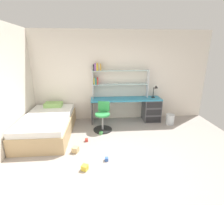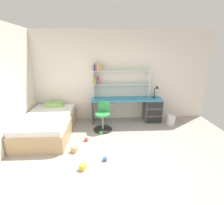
{
  "view_description": "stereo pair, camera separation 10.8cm",
  "coord_description": "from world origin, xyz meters",
  "px_view_note": "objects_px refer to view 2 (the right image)",
  "views": [
    {
      "loc": [
        -0.48,
        -2.65,
        2.12
      ],
      "look_at": [
        -0.14,
        1.5,
        0.84
      ],
      "focal_mm": 26.88,
      "sensor_mm": 36.0,
      "label": 1
    },
    {
      "loc": [
        -0.37,
        -2.66,
        2.12
      ],
      "look_at": [
        -0.14,
        1.5,
        0.84
      ],
      "focal_mm": 26.88,
      "sensor_mm": 36.0,
      "label": 2
    }
  ],
  "objects_px": {
    "bookshelf_hutch": "(114,77)",
    "swivel_chair": "(103,119)",
    "desk": "(145,108)",
    "desk_lamp": "(157,90)",
    "toy_block_blue_3": "(105,159)",
    "toy_block_yellow_4": "(83,167)",
    "waste_bin": "(171,120)",
    "bed_platform": "(48,124)",
    "toy_block_green_2": "(101,133)",
    "toy_block_natural_0": "(74,149)",
    "toy_block_red_1": "(86,140)"
  },
  "relations": [
    {
      "from": "waste_bin",
      "to": "toy_block_blue_3",
      "type": "bearing_deg",
      "value": -140.85
    },
    {
      "from": "toy_block_natural_0",
      "to": "toy_block_green_2",
      "type": "height_order",
      "value": "toy_block_natural_0"
    },
    {
      "from": "waste_bin",
      "to": "toy_block_yellow_4",
      "type": "distance_m",
      "value": 3.05
    },
    {
      "from": "desk",
      "to": "toy_block_yellow_4",
      "type": "xyz_separation_m",
      "value": [
        -1.7,
        -2.22,
        -0.37
      ]
    },
    {
      "from": "toy_block_red_1",
      "to": "toy_block_blue_3",
      "type": "relative_size",
      "value": 0.97
    },
    {
      "from": "bed_platform",
      "to": "waste_bin",
      "type": "distance_m",
      "value": 3.5
    },
    {
      "from": "waste_bin",
      "to": "bookshelf_hutch",
      "type": "bearing_deg",
      "value": 163.67
    },
    {
      "from": "desk",
      "to": "toy_block_blue_3",
      "type": "relative_size",
      "value": 29.27
    },
    {
      "from": "desk_lamp",
      "to": "waste_bin",
      "type": "distance_m",
      "value": 0.99
    },
    {
      "from": "swivel_chair",
      "to": "waste_bin",
      "type": "xyz_separation_m",
      "value": [
        2.03,
        0.21,
        -0.15
      ]
    },
    {
      "from": "toy_block_blue_3",
      "to": "bed_platform",
      "type": "bearing_deg",
      "value": 139.69
    },
    {
      "from": "toy_block_yellow_4",
      "to": "waste_bin",
      "type": "bearing_deg",
      "value": 37.68
    },
    {
      "from": "toy_block_red_1",
      "to": "toy_block_green_2",
      "type": "bearing_deg",
      "value": 42.48
    },
    {
      "from": "toy_block_natural_0",
      "to": "toy_block_green_2",
      "type": "bearing_deg",
      "value": 53.64
    },
    {
      "from": "desk",
      "to": "desk_lamp",
      "type": "distance_m",
      "value": 0.66
    },
    {
      "from": "desk",
      "to": "waste_bin",
      "type": "bearing_deg",
      "value": -26.29
    },
    {
      "from": "bookshelf_hutch",
      "to": "toy_block_natural_0",
      "type": "distance_m",
      "value": 2.4
    },
    {
      "from": "desk",
      "to": "waste_bin",
      "type": "relative_size",
      "value": 6.86
    },
    {
      "from": "toy_block_natural_0",
      "to": "toy_block_red_1",
      "type": "height_order",
      "value": "toy_block_natural_0"
    },
    {
      "from": "desk_lamp",
      "to": "toy_block_red_1",
      "type": "height_order",
      "value": "desk_lamp"
    },
    {
      "from": "bed_platform",
      "to": "toy_block_red_1",
      "type": "height_order",
      "value": "bed_platform"
    },
    {
      "from": "bookshelf_hutch",
      "to": "swivel_chair",
      "type": "relative_size",
      "value": 2.17
    },
    {
      "from": "bookshelf_hutch",
      "to": "toy_block_blue_3",
      "type": "height_order",
      "value": "bookshelf_hutch"
    },
    {
      "from": "waste_bin",
      "to": "toy_block_red_1",
      "type": "distance_m",
      "value": 2.58
    },
    {
      "from": "bookshelf_hutch",
      "to": "toy_block_yellow_4",
      "type": "height_order",
      "value": "bookshelf_hutch"
    },
    {
      "from": "swivel_chair",
      "to": "bed_platform",
      "type": "xyz_separation_m",
      "value": [
        -1.45,
        -0.16,
        -0.04
      ]
    },
    {
      "from": "toy_block_green_2",
      "to": "toy_block_yellow_4",
      "type": "bearing_deg",
      "value": -103.36
    },
    {
      "from": "toy_block_green_2",
      "to": "toy_block_blue_3",
      "type": "xyz_separation_m",
      "value": [
        0.09,
        -1.13,
        -0.0
      ]
    },
    {
      "from": "swivel_chair",
      "to": "bed_platform",
      "type": "height_order",
      "value": "swivel_chair"
    },
    {
      "from": "desk_lamp",
      "to": "bookshelf_hutch",
      "type": "bearing_deg",
      "value": 174.52
    },
    {
      "from": "bookshelf_hutch",
      "to": "bed_platform",
      "type": "bearing_deg",
      "value": -154.61
    },
    {
      "from": "desk_lamp",
      "to": "toy_block_yellow_4",
      "type": "height_order",
      "value": "desk_lamp"
    },
    {
      "from": "desk_lamp",
      "to": "toy_block_blue_3",
      "type": "distance_m",
      "value": 2.74
    },
    {
      "from": "bookshelf_hutch",
      "to": "waste_bin",
      "type": "relative_size",
      "value": 5.49
    },
    {
      "from": "swivel_chair",
      "to": "toy_block_red_1",
      "type": "bearing_deg",
      "value": -124.59
    },
    {
      "from": "bed_platform",
      "to": "toy_block_blue_3",
      "type": "bearing_deg",
      "value": -40.31
    },
    {
      "from": "waste_bin",
      "to": "toy_block_green_2",
      "type": "height_order",
      "value": "waste_bin"
    },
    {
      "from": "desk_lamp",
      "to": "toy_block_blue_3",
      "type": "height_order",
      "value": "desk_lamp"
    },
    {
      "from": "desk_lamp",
      "to": "toy_block_natural_0",
      "type": "distance_m",
      "value": 2.96
    },
    {
      "from": "bookshelf_hutch",
      "to": "toy_block_red_1",
      "type": "relative_size",
      "value": 24.04
    },
    {
      "from": "bookshelf_hutch",
      "to": "waste_bin",
      "type": "bearing_deg",
      "value": -16.33
    },
    {
      "from": "bed_platform",
      "to": "waste_bin",
      "type": "bearing_deg",
      "value": 6.01
    },
    {
      "from": "toy_block_yellow_4",
      "to": "toy_block_natural_0",
      "type": "bearing_deg",
      "value": 112.45
    },
    {
      "from": "desk",
      "to": "toy_block_blue_3",
      "type": "distance_m",
      "value": 2.39
    },
    {
      "from": "desk",
      "to": "bookshelf_hutch",
      "type": "xyz_separation_m",
      "value": [
        -0.96,
        0.14,
        0.95
      ]
    },
    {
      "from": "bed_platform",
      "to": "toy_block_natural_0",
      "type": "xyz_separation_m",
      "value": [
        0.82,
        -0.9,
        -0.21
      ]
    },
    {
      "from": "bookshelf_hutch",
      "to": "swivel_chair",
      "type": "distance_m",
      "value": 1.32
    },
    {
      "from": "bookshelf_hutch",
      "to": "desk_lamp",
      "type": "distance_m",
      "value": 1.35
    },
    {
      "from": "desk_lamp",
      "to": "toy_block_red_1",
      "type": "xyz_separation_m",
      "value": [
        -2.07,
        -1.19,
        -0.96
      ]
    },
    {
      "from": "waste_bin",
      "to": "swivel_chair",
      "type": "bearing_deg",
      "value": -174.08
    }
  ]
}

